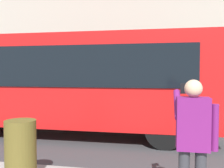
{
  "coord_description": "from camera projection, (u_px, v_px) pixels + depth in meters",
  "views": [
    {
      "loc": [
        0.41,
        8.05,
        1.94
      ],
      "look_at": [
        1.89,
        0.4,
        1.59
      ],
      "focal_mm": 41.23,
      "sensor_mm": 36.0,
      "label": 1
    }
  ],
  "objects": [
    {
      "name": "red_bus",
      "position": [
        66.0,
        80.0,
        8.06
      ],
      "size": [
        9.05,
        2.54,
        3.08
      ],
      "color": "red",
      "rests_on": "ground_plane"
    },
    {
      "name": "building_facade_far",
      "position": [
        170.0,
        0.0,
        14.29
      ],
      "size": [
        28.0,
        1.55,
        12.0
      ],
      "color": "#A89E8E",
      "rests_on": "ground_plane"
    },
    {
      "name": "pedestrian_photographer",
      "position": [
        193.0,
        136.0,
        3.22
      ],
      "size": [
        0.53,
        0.52,
        1.7
      ],
      "color": "#2D2D33",
      "rests_on": "sidewalk_curb"
    },
    {
      "name": "ground_plane",
      "position": [
        175.0,
        135.0,
        7.9
      ],
      "size": [
        60.0,
        60.0,
        0.0
      ],
      "primitive_type": "plane",
      "color": "#38383A"
    },
    {
      "name": "rubbish_bin",
      "position": [
        21.0,
        151.0,
        4.22
      ],
      "size": [
        0.51,
        0.51,
        1.01
      ],
      "primitive_type": "cylinder",
      "color": "brown",
      "rests_on": "sidewalk_curb"
    }
  ]
}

